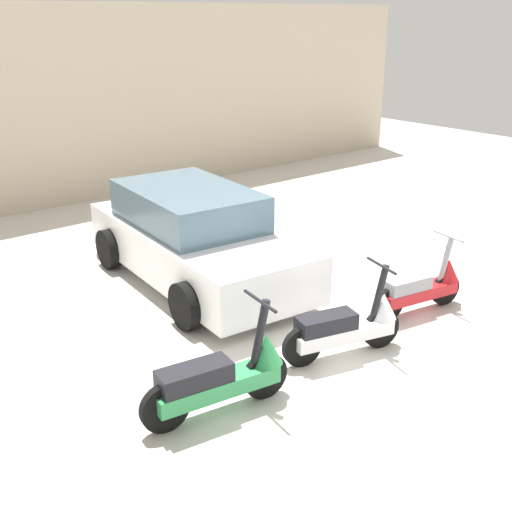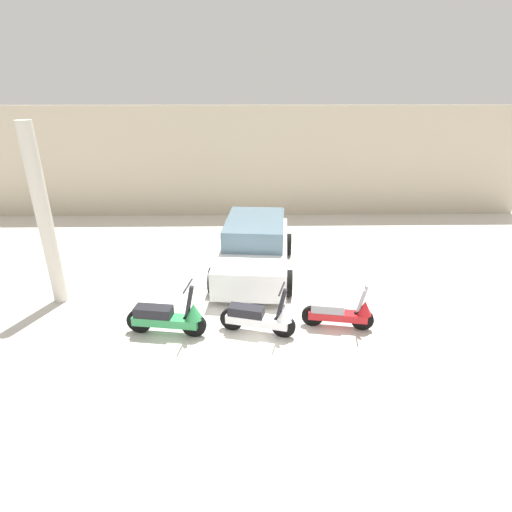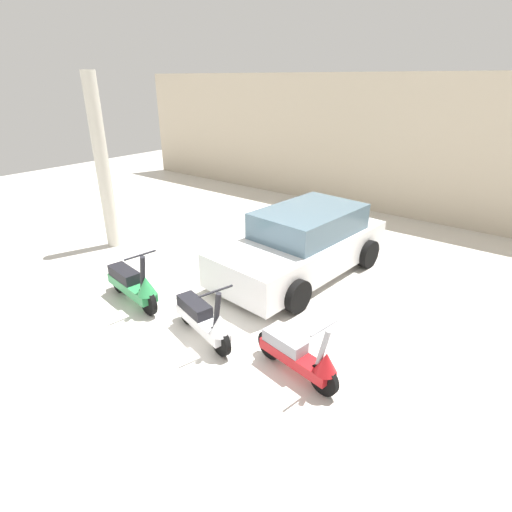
% 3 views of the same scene
% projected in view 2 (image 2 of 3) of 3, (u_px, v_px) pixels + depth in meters
% --- Properties ---
extents(ground_plane, '(28.00, 28.00, 0.00)m').
position_uv_depth(ground_plane, '(247.00, 343.00, 7.33)').
color(ground_plane, silver).
extents(wall_back, '(19.60, 0.12, 3.78)m').
position_uv_depth(wall_back, '(247.00, 162.00, 13.97)').
color(wall_back, beige).
rests_on(wall_back, ground_plane).
extents(scooter_front_left, '(1.54, 0.58, 1.08)m').
position_uv_depth(scooter_front_left, '(169.00, 317.00, 7.45)').
color(scooter_front_left, black).
rests_on(scooter_front_left, ground_plane).
extents(scooter_front_right, '(1.43, 0.66, 1.02)m').
position_uv_depth(scooter_front_right, '(261.00, 317.00, 7.48)').
color(scooter_front_right, black).
rests_on(scooter_front_right, ground_plane).
extents(scooter_front_center, '(1.37, 0.54, 0.96)m').
position_uv_depth(scooter_front_center, '(341.00, 312.00, 7.68)').
color(scooter_front_center, black).
rests_on(scooter_front_center, ground_plane).
extents(car_rear_left, '(2.13, 3.99, 1.31)m').
position_uv_depth(car_rear_left, '(255.00, 247.00, 10.01)').
color(car_rear_left, white).
rests_on(car_rear_left, ground_plane).
extents(support_column_side, '(0.30, 0.30, 3.78)m').
position_uv_depth(support_column_side, '(44.00, 218.00, 8.07)').
color(support_column_side, beige).
rests_on(support_column_side, ground_plane).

